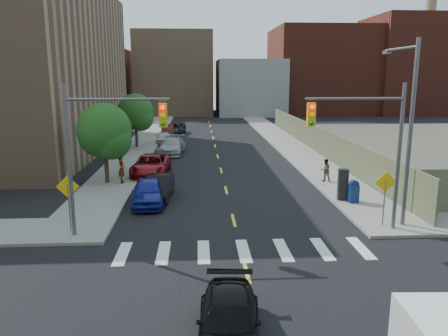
{
  "coord_description": "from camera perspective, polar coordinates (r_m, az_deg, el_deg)",
  "views": [
    {
      "loc": [
        -1.78,
        -13.33,
        7.35
      ],
      "look_at": [
        -0.28,
        11.56,
        2.0
      ],
      "focal_mm": 35.0,
      "sensor_mm": 36.0,
      "label": 1
    }
  ],
  "objects": [
    {
      "name": "pedestrian_west",
      "position": [
        30.26,
        -13.22,
        -0.14
      ],
      "size": [
        0.55,
        0.75,
        1.9
      ],
      "primitive_type": "imported",
      "rotation": [
        0.0,
        0.0,
        1.71
      ],
      "color": "gray",
      "rests_on": "sidewalk_nw"
    },
    {
      "name": "warn_sign_ne",
      "position": [
        22.42,
        20.31,
        -2.48
      ],
      "size": [
        1.06,
        0.06,
        2.83
      ],
      "color": "#59595E",
      "rests_on": "ground"
    },
    {
      "name": "warn_sign_nw",
      "position": [
        21.4,
        -19.69,
        -3.1
      ],
      "size": [
        1.06,
        0.06,
        2.83
      ],
      "color": "#59595E",
      "rests_on": "ground"
    },
    {
      "name": "bg_bldg_midwest",
      "position": [
        85.43,
        -6.42,
        12.13
      ],
      "size": [
        14.0,
        16.0,
        15.0
      ],
      "primitive_type": "cube",
      "color": "#8C6B4C",
      "rests_on": "ground"
    },
    {
      "name": "black_sedan",
      "position": [
        12.86,
        0.61,
        -19.4
      ],
      "size": [
        2.12,
        4.45,
        1.25
      ],
      "primitive_type": "imported",
      "rotation": [
        0.0,
        0.0,
        -0.09
      ],
      "color": "black",
      "rests_on": "ground"
    },
    {
      "name": "bg_bldg_fareast",
      "position": [
        92.35,
        22.61,
        12.22
      ],
      "size": [
        14.0,
        16.0,
        18.0
      ],
      "primitive_type": "cube",
      "color": "#592319",
      "rests_on": "ground"
    },
    {
      "name": "signal_nw",
      "position": [
        19.98,
        -15.59,
        3.55
      ],
      "size": [
        4.59,
        0.3,
        7.0
      ],
      "color": "#59595E",
      "rests_on": "ground"
    },
    {
      "name": "sidewalk_nw",
      "position": [
        55.63,
        -9.6,
        4.42
      ],
      "size": [
        3.5,
        73.0,
        0.15
      ],
      "primitive_type": "cube",
      "color": "gray",
      "rests_on": "ground"
    },
    {
      "name": "bg_bldg_center",
      "position": [
        83.93,
        3.31,
        10.48
      ],
      "size": [
        12.0,
        16.0,
        10.0
      ],
      "primitive_type": "cube",
      "color": "gray",
      "rests_on": "ground"
    },
    {
      "name": "signal_ne",
      "position": [
        21.02,
        18.31,
        3.78
      ],
      "size": [
        4.59,
        0.3,
        7.0
      ],
      "color": "#59595E",
      "rests_on": "ground"
    },
    {
      "name": "ground",
      "position": [
        15.32,
        3.81,
        -16.58
      ],
      "size": [
        160.0,
        160.0,
        0.0
      ],
      "primitive_type": "plane",
      "color": "black",
      "rests_on": "ground"
    },
    {
      "name": "payphone",
      "position": [
        26.41,
        15.26,
        -2.07
      ],
      "size": [
        0.6,
        0.52,
        1.85
      ],
      "primitive_type": "cube",
      "rotation": [
        0.0,
        0.0,
        -0.13
      ],
      "color": "black",
      "rests_on": "sidewalk_ne"
    },
    {
      "name": "parked_car_grey",
      "position": [
        55.41,
        -6.48,
        5.14
      ],
      "size": [
        2.84,
        5.3,
        1.42
      ],
      "primitive_type": "imported",
      "rotation": [
        0.0,
        0.0,
        -0.1
      ],
      "color": "#222227",
      "rests_on": "ground"
    },
    {
      "name": "parked_car_blue",
      "position": [
        25.53,
        -9.88,
        -3.06
      ],
      "size": [
        2.03,
        4.49,
        1.5
      ],
      "primitive_type": "imported",
      "rotation": [
        0.0,
        0.0,
        0.06
      ],
      "color": "navy",
      "rests_on": "ground"
    },
    {
      "name": "fence_north",
      "position": [
        43.3,
        11.86,
        3.75
      ],
      "size": [
        0.12,
        44.0,
        2.5
      ],
      "primitive_type": "cube",
      "color": "#676C4C",
      "rests_on": "ground"
    },
    {
      "name": "parked_car_red",
      "position": [
        32.9,
        -9.51,
        0.38
      ],
      "size": [
        2.78,
        5.57,
        1.51
      ],
      "primitive_type": "imported",
      "rotation": [
        0.0,
        0.0,
        -0.05
      ],
      "color": "maroon",
      "rests_on": "ground"
    },
    {
      "name": "parked_car_silver",
      "position": [
        41.48,
        -6.82,
        2.91
      ],
      "size": [
        2.68,
        5.57,
        1.56
      ],
      "primitive_type": "imported",
      "rotation": [
        0.0,
        0.0,
        -0.09
      ],
      "color": "#95989C",
      "rests_on": "ground"
    },
    {
      "name": "bg_bldg_west",
      "position": [
        85.76,
        -17.39,
        10.66
      ],
      "size": [
        14.0,
        18.0,
        12.0
      ],
      "primitive_type": "cube",
      "color": "#592319",
      "rests_on": "ground"
    },
    {
      "name": "pedestrian_east",
      "position": [
        30.75,
        13.1,
        -0.27
      ],
      "size": [
        0.78,
        0.63,
        1.55
      ],
      "primitive_type": "imported",
      "rotation": [
        0.0,
        0.0,
        3.19
      ],
      "color": "gray",
      "rests_on": "sidewalk_ne"
    },
    {
      "name": "parked_car_maroon",
      "position": [
        53.94,
        -7.4,
        4.92
      ],
      "size": [
        1.8,
        4.35,
        1.4
      ],
      "primitive_type": "imported",
      "rotation": [
        0.0,
        0.0,
        0.07
      ],
      "color": "#45170D",
      "rests_on": "ground"
    },
    {
      "name": "warn_sign_midwest",
      "position": [
        34.29,
        -13.53,
        2.78
      ],
      "size": [
        1.06,
        0.06,
        2.83
      ],
      "color": "#59595E",
      "rests_on": "ground"
    },
    {
      "name": "bg_bldg_east",
      "position": [
        88.58,
        12.42,
        12.25
      ],
      "size": [
        18.0,
        18.0,
        16.0
      ],
      "primitive_type": "cube",
      "color": "#592319",
      "rests_on": "ground"
    },
    {
      "name": "parked_car_black",
      "position": [
        26.62,
        -8.56,
        -2.48
      ],
      "size": [
        1.75,
        4.36,
        1.41
      ],
      "primitive_type": "imported",
      "rotation": [
        0.0,
        0.0,
        -0.06
      ],
      "color": "black",
      "rests_on": "ground"
    },
    {
      "name": "tree_west_far",
      "position": [
        44.98,
        -11.47,
        6.93
      ],
      "size": [
        3.66,
        3.64,
        5.52
      ],
      "color": "#332114",
      "rests_on": "ground"
    },
    {
      "name": "mailbox",
      "position": [
        26.08,
        16.57,
        -2.97
      ],
      "size": [
        0.58,
        0.47,
        1.32
      ],
      "rotation": [
        0.0,
        0.0,
        0.1
      ],
      "color": "navy",
      "rests_on": "sidewalk_ne"
    },
    {
      "name": "parked_car_white",
      "position": [
        48.07,
        -7.87,
        3.97
      ],
      "size": [
        1.6,
        3.8,
        1.28
      ],
      "primitive_type": "imported",
      "rotation": [
        0.0,
        0.0,
        0.02
      ],
      "color": "#BDBDBD",
      "rests_on": "ground"
    },
    {
      "name": "smokestack",
      "position": [
        94.36,
        25.13,
        15.04
      ],
      "size": [
        1.8,
        1.8,
        28.0
      ],
      "primitive_type": "cylinder",
      "color": "#8C6B4C",
      "rests_on": "ground"
    },
    {
      "name": "sidewalk_ne",
      "position": [
        56.12,
        6.38,
        4.58
      ],
      "size": [
        3.5,
        73.0,
        0.15
      ],
      "primitive_type": "cube",
      "color": "gray",
      "rests_on": "ground"
    },
    {
      "name": "tree_west_near",
      "position": [
        30.28,
        -15.32,
        4.33
      ],
      "size": [
        3.66,
        3.64,
        5.52
      ],
      "color": "#332114",
      "rests_on": "ground"
    },
    {
      "name": "streetlight_ne",
      "position": [
        22.66,
        22.83,
        5.77
      ],
      "size": [
        0.25,
        3.7,
        9.0
      ],
      "color": "#59595E",
      "rests_on": "ground"
    }
  ]
}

